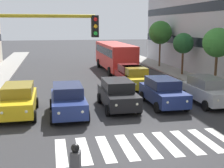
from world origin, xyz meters
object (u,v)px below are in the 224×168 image
object	(u,v)px
car_4	(18,100)
street_tree_1	(217,43)
car_0	(208,90)
street_tree_2	(183,43)
car_1	(163,92)
street_tree_3	(160,33)
car_3	(68,100)
car_row2_1	(131,75)
bus_behind_traffic	(115,54)
car_2	(118,94)
car_row2_0	(135,78)

from	to	relation	value
car_4	street_tree_1	size ratio (longest dim) A/B	0.96
car_4	street_tree_1	xyz separation A→B (m)	(-14.47, -4.17, 2.74)
car_0	street_tree_2	bearing A→B (deg)	-106.16
car_1	street_tree_3	xyz separation A→B (m)	(-5.85, -16.47, 3.20)
car_3	car_4	distance (m)	2.78
car_3	car_row2_1	distance (m)	9.26
car_3	car_0	bearing A→B (deg)	-175.37
car_row2_1	street_tree_2	xyz separation A→B (m)	(-6.40, -4.01, 2.30)
car_3	bus_behind_traffic	size ratio (longest dim) A/B	0.42
bus_behind_traffic	street_tree_2	xyz separation A→B (m)	(-6.04, 4.11, 1.33)
car_row2_1	street_tree_2	size ratio (longest dim) A/B	1.09
car_2	street_tree_1	xyz separation A→B (m)	(-8.71, -3.88, 2.74)
car_0	bus_behind_traffic	bearing A→B (deg)	-78.74
street_tree_1	street_tree_3	distance (m)	12.61
street_tree_3	car_3	bearing A→B (deg)	55.81
car_2	car_0	bearing A→B (deg)	178.36
car_3	car_4	xyz separation A→B (m)	(2.71, -0.60, 0.00)
car_row2_0	street_tree_1	xyz separation A→B (m)	(-6.13, 1.47, 2.74)
street_tree_1	car_1	bearing A→B (deg)	33.65
car_3	car_row2_1	size ratio (longest dim) A/B	1.00
car_1	street_tree_3	distance (m)	17.77
bus_behind_traffic	street_tree_1	world-z (taller)	street_tree_1
car_row2_1	street_tree_1	bearing A→B (deg)	156.95
street_tree_3	car_4	bearing A→B (deg)	49.13
car_4	street_tree_2	distance (m)	18.38
car_4	car_0	bearing A→B (deg)	-179.41
car_row2_0	car_row2_1	bearing A→B (deg)	-87.87
car_row2_0	street_tree_3	world-z (taller)	street_tree_3
street_tree_1	car_3	bearing A→B (deg)	22.07
car_2	car_row2_0	bearing A→B (deg)	-115.80
street_tree_1	street_tree_3	bearing A→B (deg)	-90.20
car_0	street_tree_1	xyz separation A→B (m)	(-2.87, -4.05, 2.74)
street_tree_2	street_tree_3	distance (m)	6.04
car_4	bus_behind_traffic	xyz separation A→B (m)	(-8.66, -14.91, 0.97)
car_3	car_4	bearing A→B (deg)	-12.46
car_1	car_4	distance (m)	8.66
car_2	car_3	size ratio (longest dim) A/B	1.00
car_4	car_row2_0	xyz separation A→B (m)	(-8.34, -5.63, 0.00)
car_0	car_3	bearing A→B (deg)	4.63
car_4	car_row2_1	distance (m)	10.72
bus_behind_traffic	street_tree_2	size ratio (longest dim) A/B	2.58
car_4	bus_behind_traffic	distance (m)	17.27
car_row2_1	street_tree_3	size ratio (longest dim) A/B	0.84
car_0	bus_behind_traffic	size ratio (longest dim) A/B	0.42
car_1	car_row2_0	world-z (taller)	same
car_2	car_4	size ratio (longest dim) A/B	1.00
street_tree_2	street_tree_3	world-z (taller)	street_tree_3
car_0	car_4	distance (m)	11.60
car_row2_0	car_3	bearing A→B (deg)	47.92
car_1	car_row2_0	size ratio (longest dim) A/B	1.00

